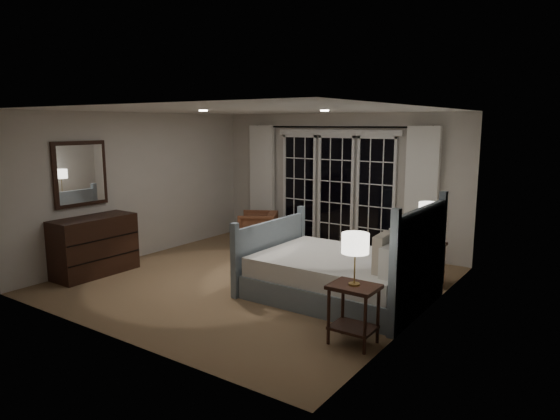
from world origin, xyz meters
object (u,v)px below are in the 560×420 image
Objects in this scene: nightstand_left at (354,305)px; dresser at (94,246)px; nightstand_right at (427,257)px; lamp_right at (429,211)px; bed at (342,274)px; armchair at (258,228)px; lamp_left at (355,244)px.

nightstand_left is 0.51× the size of dresser.
lamp_right reaches higher than nightstand_right.
lamp_right is 0.46× the size of dresser.
armchair is at bearing 147.59° from bed.
lamp_left is 4.45m from dresser.
dresser is (-4.38, -2.47, -0.63)m from lamp_right.
bed is at bearing -120.62° from lamp_right.
bed reaches higher than lamp_left.
lamp_left is at bearing -90.00° from nightstand_left.
nightstand_right is at bearing 59.38° from bed.
lamp_right is (0.73, 1.24, 0.75)m from bed.
armchair is 3.10m from dresser.
nightstand_right is 5.02m from dresser.
dresser is (-3.64, -1.23, 0.12)m from bed.
armchair is (-3.49, 2.93, -0.10)m from nightstand_left.
nightstand_left reaches higher than nightstand_right.
armchair is 0.56× the size of dresser.
nightstand_right is 0.48× the size of dresser.
nightstand_left is at bearing 0.39° from dresser.
armchair is at bearing 171.87° from nightstand_right.
nightstand_right is at bearing 26.57° from lamp_right.
bed is 3.70× the size of nightstand_right.
nightstand_left is 2.52m from lamp_right.
nightstand_right is at bearing 53.09° from armchair.
nightstand_right is 1.11× the size of lamp_left.
lamp_left is (0.03, -2.44, 0.68)m from nightstand_right.
dresser is at bearing -150.58° from lamp_right.
nightstand_left is (0.76, -1.20, 0.09)m from bed.
dresser is (-4.41, -0.03, -0.64)m from lamp_left.
lamp_right is 0.83× the size of armchair.
dresser is (-4.41, -0.03, 0.02)m from nightstand_left.
dresser is at bearing -179.61° from nightstand_left.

